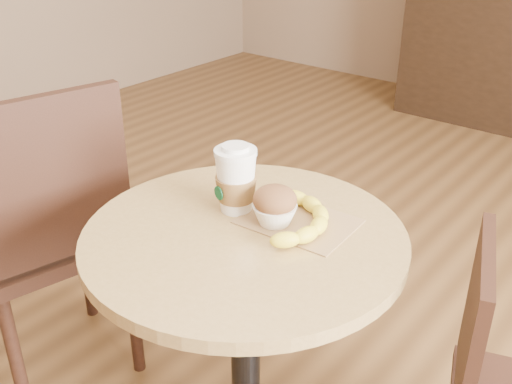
{
  "coord_description": "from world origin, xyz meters",
  "views": [
    {
      "loc": [
        0.66,
        -0.85,
        1.41
      ],
      "look_at": [
        -0.05,
        0.03,
        0.83
      ],
      "focal_mm": 42.0,
      "sensor_mm": 36.0,
      "label": 1
    }
  ],
  "objects_px": {
    "coffee_cup": "(236,182)",
    "banana": "(295,219)",
    "muffin": "(275,205)",
    "chair_left": "(48,232)",
    "cafe_table": "(245,313)"
  },
  "relations": [
    {
      "from": "cafe_table",
      "to": "muffin",
      "type": "bearing_deg",
      "value": 66.1
    },
    {
      "from": "muffin",
      "to": "coffee_cup",
      "type": "bearing_deg",
      "value": -178.73
    },
    {
      "from": "chair_left",
      "to": "muffin",
      "type": "xyz_separation_m",
      "value": [
        0.7,
        0.14,
        0.26
      ]
    },
    {
      "from": "banana",
      "to": "muffin",
      "type": "bearing_deg",
      "value": 177.49
    },
    {
      "from": "coffee_cup",
      "to": "banana",
      "type": "distance_m",
      "value": 0.16
    },
    {
      "from": "chair_left",
      "to": "banana",
      "type": "xyz_separation_m",
      "value": [
        0.74,
        0.16,
        0.24
      ]
    },
    {
      "from": "chair_left",
      "to": "banana",
      "type": "relative_size",
      "value": 4.22
    },
    {
      "from": "coffee_cup",
      "to": "cafe_table",
      "type": "bearing_deg",
      "value": -23.82
    },
    {
      "from": "coffee_cup",
      "to": "muffin",
      "type": "bearing_deg",
      "value": 17.42
    },
    {
      "from": "muffin",
      "to": "chair_left",
      "type": "bearing_deg",
      "value": -168.54
    },
    {
      "from": "cafe_table",
      "to": "chair_left",
      "type": "height_order",
      "value": "chair_left"
    },
    {
      "from": "muffin",
      "to": "banana",
      "type": "relative_size",
      "value": 0.43
    },
    {
      "from": "cafe_table",
      "to": "muffin",
      "type": "xyz_separation_m",
      "value": [
        0.03,
        0.07,
        0.26
      ]
    },
    {
      "from": "cafe_table",
      "to": "coffee_cup",
      "type": "height_order",
      "value": "coffee_cup"
    },
    {
      "from": "chair_left",
      "to": "muffin",
      "type": "distance_m",
      "value": 0.76
    }
  ]
}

